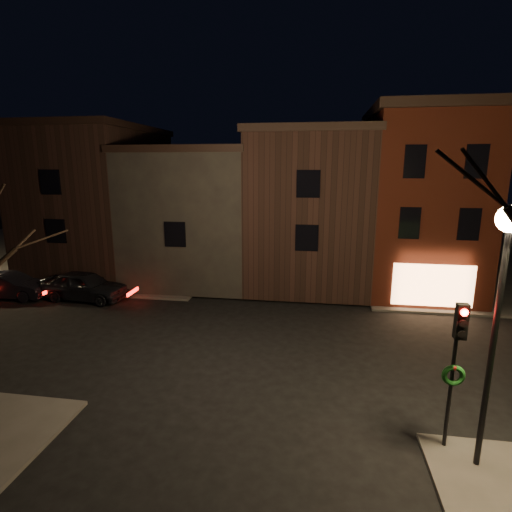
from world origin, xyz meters
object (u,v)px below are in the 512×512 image
Objects in this scene: street_lamp_near at (504,269)px; parked_car_b at (10,286)px; traffic_signal at (456,354)px; parked_car_a at (85,286)px.

parked_car_b is (-21.41, 10.00, -4.45)m from street_lamp_near.
street_lamp_near is 1.47× the size of parked_car_b.
street_lamp_near reaches higher than traffic_signal.
street_lamp_near is at bearing -39.37° from traffic_signal.
parked_car_b is at bearing 155.45° from traffic_signal.
street_lamp_near reaches higher than parked_car_a.
parked_car_b is (-20.81, 9.50, -2.08)m from traffic_signal.
street_lamp_near is 1.60× the size of traffic_signal.
parked_car_a is 4.39m from parked_car_b.
traffic_signal is (-0.60, 0.49, -2.37)m from street_lamp_near.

